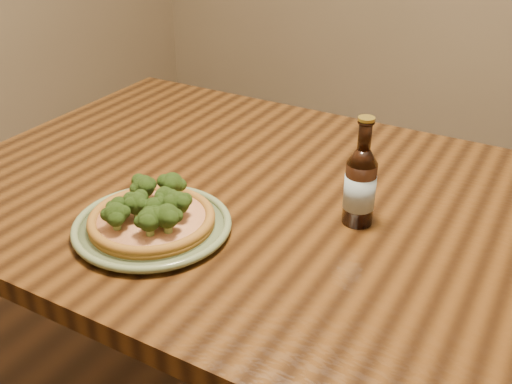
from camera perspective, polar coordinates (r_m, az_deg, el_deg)
The scene contains 4 objects.
table at distance 1.17m, azimuth 7.35°, elevation -5.76°, with size 1.60×0.90×0.75m.
plate at distance 1.07m, azimuth -9.84°, elevation -3.18°, with size 0.28×0.28×0.02m.
pizza at distance 1.06m, azimuth -9.90°, elevation -2.19°, with size 0.22×0.22×0.07m.
beer_bottle at distance 1.06m, azimuth 9.89°, elevation 0.63°, with size 0.06×0.06×0.20m.
Camera 1 is at (0.34, -0.80, 1.32)m, focal length 42.00 mm.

